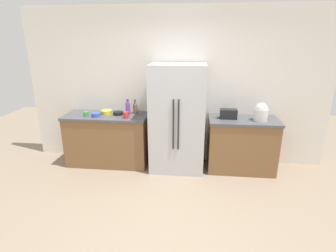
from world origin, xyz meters
name	(u,v)px	position (x,y,z in m)	size (l,w,h in m)	color
ground_plane	(161,223)	(0.00, 0.00, 0.00)	(10.66, 10.66, 0.00)	gray
kitchen_back_panel	(175,87)	(0.00, 1.95, 1.36)	(5.33, 0.10, 2.72)	silver
counter_left	(108,139)	(-1.18, 1.59, 0.46)	(1.45, 0.63, 0.92)	brown
counter_right	(241,144)	(1.18, 1.59, 0.46)	(1.14, 0.63, 0.92)	brown
refrigerator	(178,119)	(0.08, 1.54, 0.90)	(0.91, 0.70, 1.81)	#B7BABF
toaster	(228,114)	(0.92, 1.59, 1.00)	(0.28, 0.14, 0.16)	black
rice_cooker	(261,112)	(1.43, 1.53, 1.06)	(0.22, 0.22, 0.30)	silver
bottle_a	(135,108)	(-0.69, 1.74, 1.01)	(0.08, 0.08, 0.25)	brown
bottle_b	(128,108)	(-0.79, 1.63, 1.03)	(0.08, 0.08, 0.28)	purple
cup_a	(126,115)	(-0.78, 1.43, 0.97)	(0.09, 0.09, 0.11)	red
cup_b	(86,114)	(-1.50, 1.49, 0.95)	(0.09, 0.09, 0.08)	green
cup_c	(266,115)	(1.55, 1.71, 0.96)	(0.07, 0.07, 0.08)	white
bowl_a	(107,112)	(-1.19, 1.65, 0.95)	(0.19, 0.19, 0.07)	yellow
bowl_b	(96,115)	(-1.32, 1.47, 0.95)	(0.15, 0.15, 0.07)	blue
bowl_c	(118,113)	(-0.97, 1.63, 0.94)	(0.17, 0.17, 0.05)	black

